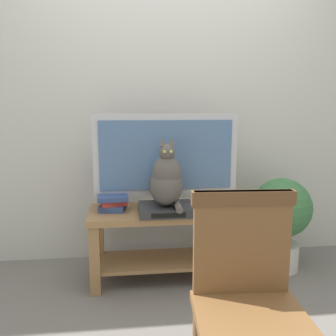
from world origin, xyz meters
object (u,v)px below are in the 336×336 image
object	(u,v)px
tv_stand	(167,231)
cat	(166,180)
potted_plant	(281,216)
book_stack	(113,202)
wooden_chair	(248,292)
media_box	(166,209)
tv	(166,158)

from	to	relation	value
tv_stand	cat	bearing A→B (deg)	-98.94
potted_plant	cat	bearing A→B (deg)	-169.45
book_stack	potted_plant	size ratio (longest dim) A/B	0.31
book_stack	potted_plant	world-z (taller)	potted_plant
wooden_chair	potted_plant	xyz separation A→B (m)	(0.70, 1.25, -0.11)
media_box	tv_stand	bearing A→B (deg)	79.07
book_stack	potted_plant	distance (m)	1.28
tv_stand	potted_plant	xyz separation A→B (m)	(0.88, 0.06, 0.06)
tv_stand	media_box	distance (m)	0.21
tv	media_box	world-z (taller)	tv
tv_stand	wooden_chair	xyz separation A→B (m)	(0.19, -1.19, 0.17)
wooden_chair	potted_plant	size ratio (longest dim) A/B	1.28
cat	media_box	bearing A→B (deg)	94.15
media_box	potted_plant	distance (m)	0.92
cat	potted_plant	world-z (taller)	cat
potted_plant	tv_stand	bearing A→B (deg)	-175.97
tv	potted_plant	size ratio (longest dim) A/B	1.45
tv	book_stack	size ratio (longest dim) A/B	4.67
tv	wooden_chair	size ratio (longest dim) A/B	1.13
media_box	book_stack	size ratio (longest dim) A/B	1.69
tv	potted_plant	bearing A→B (deg)	-1.50
tv_stand	cat	size ratio (longest dim) A/B	2.34
potted_plant	tv	bearing A→B (deg)	178.50
wooden_chair	potted_plant	world-z (taller)	wooden_chair
tv_stand	wooden_chair	world-z (taller)	wooden_chair
media_box	potted_plant	world-z (taller)	potted_plant
cat	tv	bearing A→B (deg)	85.03
media_box	wooden_chair	distance (m)	1.12
book_stack	tv	bearing A→B (deg)	9.77
book_stack	media_box	bearing A→B (deg)	-16.82
cat	wooden_chair	bearing A→B (deg)	-79.44
media_box	cat	xyz separation A→B (m)	(0.00, -0.01, 0.21)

